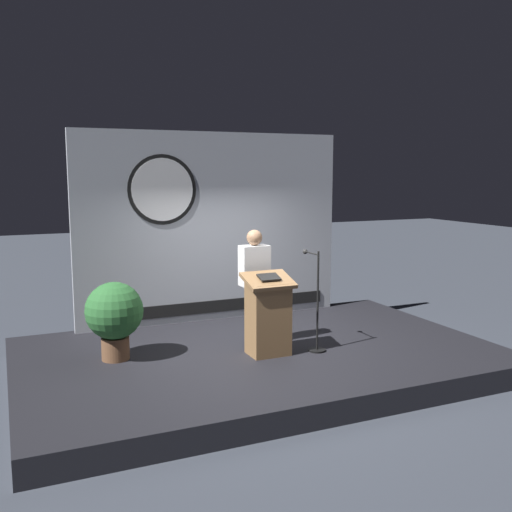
{
  "coord_description": "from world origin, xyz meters",
  "views": [
    {
      "loc": [
        -3.16,
        -7.06,
        2.73
      ],
      "look_at": [
        0.03,
        0.15,
        1.58
      ],
      "focal_mm": 40.67,
      "sensor_mm": 36.0,
      "label": 1
    }
  ],
  "objects_px": {
    "podium": "(268,316)",
    "microphone_stand": "(316,316)",
    "potted_plant": "(114,314)",
    "speaker_person": "(254,287)"
  },
  "relations": [
    {
      "from": "podium",
      "to": "microphone_stand",
      "type": "relative_size",
      "value": 0.8
    },
    {
      "from": "podium",
      "to": "speaker_person",
      "type": "bearing_deg",
      "value": 88.7
    },
    {
      "from": "speaker_person",
      "to": "microphone_stand",
      "type": "relative_size",
      "value": 1.19
    },
    {
      "from": "potted_plant",
      "to": "podium",
      "type": "bearing_deg",
      "value": -17.54
    },
    {
      "from": "podium",
      "to": "potted_plant",
      "type": "relative_size",
      "value": 1.08
    },
    {
      "from": "podium",
      "to": "speaker_person",
      "type": "relative_size",
      "value": 0.67
    },
    {
      "from": "speaker_person",
      "to": "potted_plant",
      "type": "xyz_separation_m",
      "value": [
        -1.93,
        0.13,
        -0.23
      ]
    },
    {
      "from": "podium",
      "to": "microphone_stand",
      "type": "bearing_deg",
      "value": -8.32
    },
    {
      "from": "speaker_person",
      "to": "potted_plant",
      "type": "relative_size",
      "value": 1.6
    },
    {
      "from": "podium",
      "to": "potted_plant",
      "type": "bearing_deg",
      "value": 162.46
    }
  ]
}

